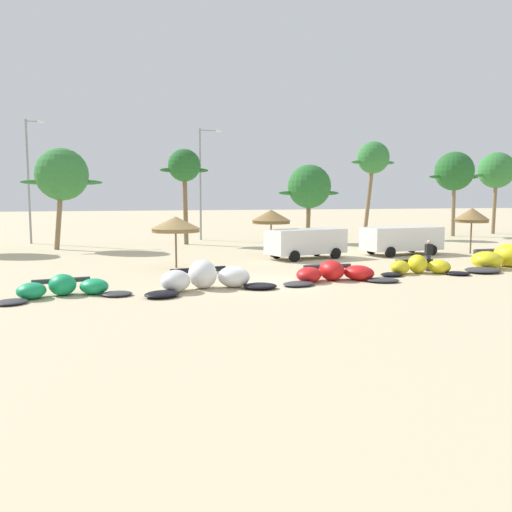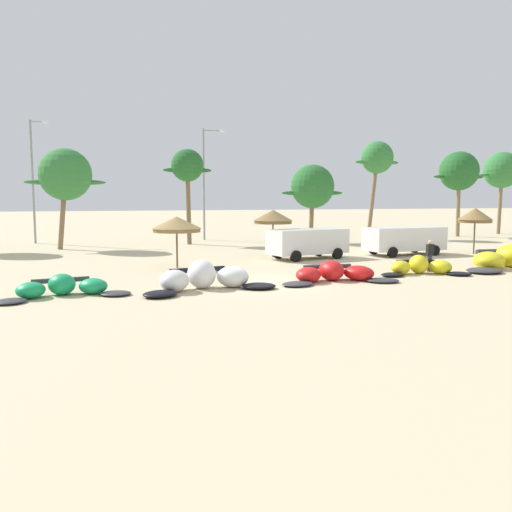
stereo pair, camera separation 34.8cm
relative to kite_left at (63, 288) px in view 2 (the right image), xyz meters
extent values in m
plane|color=beige|center=(8.67, 0.75, -0.32)|extent=(260.00, 260.00, 0.00)
ellipsoid|color=#333338|center=(-1.74, -1.06, -0.24)|extent=(1.54, 1.48, 0.17)
ellipsoid|color=#199E5B|center=(-1.13, -0.19, -0.01)|extent=(1.45, 1.52, 0.62)
ellipsoid|color=#199E5B|center=(-0.04, 0.27, 0.10)|extent=(1.21, 1.33, 0.84)
ellipsoid|color=#199E5B|center=(1.14, 0.16, -0.01)|extent=(1.57, 1.57, 0.62)
ellipsoid|color=#333338|center=(1.98, -0.48, -0.24)|extent=(1.36, 1.25, 0.17)
cylinder|color=#333338|center=(-0.11, 0.68, 0.20)|extent=(2.21, 0.54, 0.20)
cube|color=#333338|center=(-0.02, 0.15, 0.10)|extent=(0.86, 0.54, 0.04)
ellipsoid|color=black|center=(3.62, -1.29, -0.20)|extent=(1.82, 1.72, 0.24)
ellipsoid|color=white|center=(4.29, -0.31, 0.13)|extent=(1.67, 1.79, 0.90)
ellipsoid|color=white|center=(5.50, 0.22, 0.28)|extent=(1.39, 1.60, 1.21)
ellipsoid|color=white|center=(6.83, 0.11, 0.13)|extent=(1.83, 1.84, 0.90)
ellipsoid|color=black|center=(7.78, -0.60, -0.20)|extent=(1.62, 1.41, 0.24)
cylinder|color=black|center=(5.42, 0.72, 0.40)|extent=(2.47, 0.63, 0.22)
cube|color=black|center=(5.53, 0.08, 0.28)|extent=(0.97, 0.65, 0.04)
ellipsoid|color=#333338|center=(9.60, -0.37, -0.23)|extent=(1.76, 1.51, 0.18)
ellipsoid|color=red|center=(10.41, 0.41, 0.02)|extent=(1.78, 1.86, 0.68)
ellipsoid|color=red|center=(11.64, 0.67, 0.14)|extent=(1.17, 1.53, 0.92)
ellipsoid|color=red|center=(12.85, 0.32, 0.02)|extent=(1.74, 1.85, 0.68)
ellipsoid|color=#333338|center=(13.60, -0.53, -0.23)|extent=(1.80, 1.59, 0.18)
cylinder|color=#333338|center=(11.66, 1.19, 0.25)|extent=(2.35, 0.30, 0.21)
cube|color=#333338|center=(11.64, 0.52, 0.14)|extent=(0.87, 0.57, 0.04)
ellipsoid|color=black|center=(14.96, 0.90, -0.23)|extent=(1.30, 1.10, 0.19)
ellipsoid|color=yellow|center=(15.73, 1.45, 0.03)|extent=(1.49, 1.48, 0.69)
ellipsoid|color=yellow|center=(16.78, 1.51, 0.15)|extent=(1.13, 1.32, 0.94)
ellipsoid|color=yellow|center=(17.73, 1.06, 0.03)|extent=(1.32, 1.45, 0.69)
ellipsoid|color=black|center=(18.24, 0.27, -0.23)|extent=(1.48, 1.40, 0.19)
cylinder|color=black|center=(16.86, 1.91, 0.24)|extent=(1.96, 0.55, 0.18)
cube|color=black|center=(16.76, 1.39, 0.15)|extent=(0.78, 0.55, 0.04)
ellipsoid|color=#333338|center=(20.08, 0.72, -0.20)|extent=(2.32, 2.12, 0.25)
ellipsoid|color=yellow|center=(21.28, 1.85, 0.15)|extent=(2.47, 2.52, 0.94)
ellipsoid|color=yellow|center=(23.09, 2.21, 0.31)|extent=(1.72, 2.01, 1.27)
cylinder|color=#333338|center=(23.13, 2.88, 0.47)|extent=(3.45, 0.49, 0.31)
cylinder|color=brown|center=(5.44, 7.09, 0.75)|extent=(0.10, 0.10, 2.14)
cone|color=#9E7F4C|center=(5.44, 7.09, 2.14)|extent=(2.68, 2.68, 0.65)
cylinder|color=olive|center=(5.44, 7.09, 1.71)|extent=(2.55, 2.55, 0.20)
cylinder|color=brown|center=(12.06, 10.63, 0.84)|extent=(0.10, 0.10, 2.33)
cone|color=olive|center=(12.06, 10.63, 2.35)|extent=(2.51, 2.51, 0.69)
cylinder|color=brown|center=(12.06, 10.63, 1.91)|extent=(2.39, 2.39, 0.20)
cylinder|color=brown|center=(25.67, 8.60, 0.83)|extent=(0.10, 0.10, 2.30)
cone|color=olive|center=(25.67, 8.60, 2.38)|extent=(2.28, 2.28, 0.79)
cylinder|color=brown|center=(25.67, 8.60, 1.88)|extent=(2.16, 2.16, 0.20)
cube|color=white|center=(20.75, 9.29, 0.77)|extent=(5.46, 2.53, 1.50)
cube|color=black|center=(19.29, 9.16, 1.03)|extent=(1.49, 2.15, 0.56)
cylinder|color=black|center=(19.20, 8.11, 0.02)|extent=(0.70, 0.30, 0.68)
cylinder|color=black|center=(19.02, 10.19, 0.02)|extent=(0.70, 0.30, 0.68)
cylinder|color=black|center=(22.47, 8.39, 0.02)|extent=(0.70, 0.30, 0.68)
cylinder|color=black|center=(22.30, 10.47, 0.02)|extent=(0.70, 0.30, 0.68)
cube|color=white|center=(13.82, 9.05, 0.77)|extent=(5.31, 3.06, 1.50)
cube|color=black|center=(12.49, 8.74, 1.03)|extent=(1.66, 2.16, 0.56)
cylinder|color=black|center=(12.54, 7.74, 0.02)|extent=(0.72, 0.39, 0.68)
cylinder|color=black|center=(12.09, 9.65, 0.02)|extent=(0.72, 0.39, 0.68)
cylinder|color=black|center=(15.55, 8.45, 0.02)|extent=(0.72, 0.39, 0.68)
cylinder|color=black|center=(15.10, 10.36, 0.02)|extent=(0.72, 0.39, 0.68)
cylinder|color=#383842|center=(17.71, 1.95, 0.10)|extent=(0.24, 0.24, 0.85)
cube|color=black|center=(17.71, 1.95, 0.81)|extent=(0.36, 0.22, 0.56)
sphere|color=beige|center=(17.71, 1.95, 1.20)|extent=(0.20, 0.20, 0.20)
cylinder|color=#7F6647|center=(-1.10, 19.79, 2.40)|extent=(0.90, 0.36, 5.46)
sphere|color=#337A38|center=(-0.83, 19.79, 5.13)|extent=(3.78, 3.78, 3.78)
ellipsoid|color=#337A38|center=(-2.34, 19.79, 4.56)|extent=(2.65, 0.50, 0.36)
ellipsoid|color=#337A38|center=(0.69, 19.79, 4.56)|extent=(2.65, 0.50, 0.36)
cylinder|color=brown|center=(8.38, 21.31, 2.84)|extent=(0.44, 0.36, 6.34)
sphere|color=#236028|center=(8.34, 21.31, 6.01)|extent=(2.60, 2.60, 2.60)
ellipsoid|color=#236028|center=(7.30, 21.31, 5.62)|extent=(1.82, 0.50, 0.36)
ellipsoid|color=#236028|center=(9.38, 21.31, 5.62)|extent=(1.82, 0.50, 0.36)
cylinder|color=brown|center=(18.46, 19.84, 2.02)|extent=(0.48, 0.36, 4.69)
sphere|color=#286B2D|center=(18.52, 19.84, 4.36)|extent=(3.61, 3.61, 3.61)
ellipsoid|color=#286B2D|center=(17.07, 19.84, 3.82)|extent=(2.53, 0.50, 0.36)
ellipsoid|color=#286B2D|center=(19.96, 19.84, 3.82)|extent=(2.53, 0.50, 0.36)
cylinder|color=#7F6647|center=(25.82, 23.02, 3.40)|extent=(1.10, 0.36, 7.44)
sphere|color=#337A38|center=(26.19, 23.02, 7.12)|extent=(2.96, 2.96, 2.96)
ellipsoid|color=#337A38|center=(25.01, 23.02, 6.67)|extent=(2.07, 0.50, 0.36)
ellipsoid|color=#337A38|center=(27.37, 23.02, 6.67)|extent=(2.07, 0.50, 0.36)
cylinder|color=#7F6647|center=(34.85, 22.65, 2.83)|extent=(0.48, 0.36, 6.30)
sphere|color=#236028|center=(34.79, 22.65, 5.97)|extent=(3.74, 3.74, 3.74)
ellipsoid|color=#236028|center=(33.30, 22.65, 5.41)|extent=(2.61, 0.50, 0.36)
ellipsoid|color=#236028|center=(36.29, 22.65, 5.41)|extent=(2.61, 0.50, 0.36)
cylinder|color=#7F6647|center=(41.26, 24.45, 2.96)|extent=(0.45, 0.36, 6.57)
sphere|color=#337A38|center=(41.30, 24.45, 6.24)|extent=(3.69, 3.69, 3.69)
ellipsoid|color=#337A38|center=(39.82, 24.45, 5.69)|extent=(2.59, 0.50, 0.36)
cylinder|color=gray|center=(-3.68, 25.75, 4.70)|extent=(0.18, 0.18, 10.04)
cylinder|color=gray|center=(-3.10, 25.75, 9.57)|extent=(1.16, 0.10, 0.10)
ellipsoid|color=silver|center=(-2.53, 25.75, 9.57)|extent=(0.56, 0.24, 0.20)
cylinder|color=gray|center=(10.43, 25.35, 4.57)|extent=(0.18, 0.18, 9.78)
cylinder|color=gray|center=(11.27, 25.35, 9.31)|extent=(1.69, 0.10, 0.10)
ellipsoid|color=silver|center=(12.11, 25.35, 9.31)|extent=(0.56, 0.24, 0.20)
camera|label=1|loc=(1.12, -21.69, 3.51)|focal=37.61mm
camera|label=2|loc=(1.45, -21.79, 3.51)|focal=37.61mm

